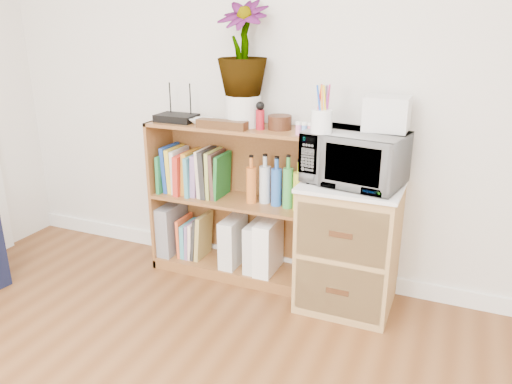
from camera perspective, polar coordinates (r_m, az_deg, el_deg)
The scene contains 21 objects.
skirting_board at distance 3.21m, azimuth 4.08°, elevation -8.37°, with size 4.00×0.02×0.10m, color white.
bookshelf at distance 3.04m, azimuth -2.85°, elevation -1.19°, with size 1.00×0.30×0.95m, color brown.
wicker_unit at distance 2.80m, azimuth 10.58°, elevation -6.14°, with size 0.50×0.45×0.70m, color #9E7542.
microwave at distance 2.62m, azimuth 11.20°, elevation 3.86°, with size 0.49×0.33×0.27m, color white.
pen_cup at distance 2.52m, azimuth 7.49°, elevation 8.03°, with size 0.11×0.11×0.12m, color white.
small_appliance at distance 2.63m, azimuth 14.74°, elevation 8.67°, with size 0.22×0.18×0.17m, color silver.
router at distance 3.05m, azimuth -9.06°, elevation 8.37°, with size 0.24×0.16×0.04m, color black.
white_bowl at distance 2.96m, azimuth -6.21°, elevation 8.04°, with size 0.13×0.13×0.03m, color silver.
plant_pot at distance 2.88m, azimuth -1.48°, elevation 9.30°, with size 0.21×0.21×0.17m, color silver.
potted_plant at distance 2.84m, azimuth -1.54°, elevation 16.08°, with size 0.28×0.28×0.51m, color #327D39.
trinket_box at distance 2.82m, azimuth -3.92°, elevation 7.72°, with size 0.30×0.07×0.05m, color #341B0E.
kokeshi_doll at distance 2.78m, azimuth 0.48°, elevation 8.26°, with size 0.05×0.05×0.11m, color maroon.
wooden_bowl at distance 2.79m, azimuth 2.73°, elevation 7.95°, with size 0.13×0.13×0.08m, color #331A0E.
paint_jars at distance 2.65m, azimuth 5.55°, elevation 7.11°, with size 0.12×0.04×0.06m, color pink.
file_box at distance 3.33m, azimuth -9.59°, elevation -4.07°, with size 0.10×0.26×0.33m, color gray.
magazine_holder_left at distance 3.12m, azimuth -2.63°, elevation -5.63°, with size 0.10×0.24×0.31m, color silver.
magazine_holder_mid at distance 3.06m, azimuth 0.13°, elevation -6.19°, with size 0.09×0.24×0.30m, color silver.
magazine_holder_right at distance 3.03m, azimuth 1.42°, elevation -6.17°, with size 0.10×0.26×0.33m, color white.
cookbooks at distance 3.10m, azimuth -7.13°, elevation 2.24°, with size 0.42×0.20×0.29m.
liquor_bottles at distance 2.87m, azimuth 2.42°, elevation 1.16°, with size 0.36×0.07×0.30m.
lower_books at distance 3.26m, azimuth -6.98°, elevation -5.12°, with size 0.18×0.19×0.30m.
Camera 1 is at (0.90, -0.46, 1.53)m, focal length 35.00 mm.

